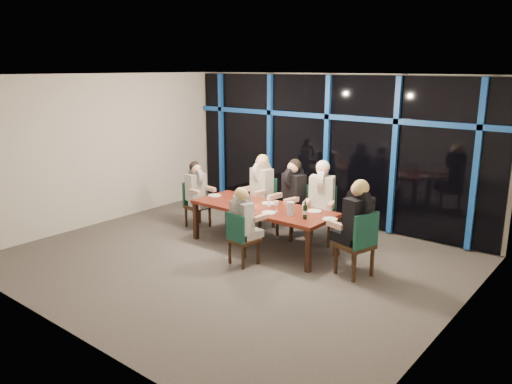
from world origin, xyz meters
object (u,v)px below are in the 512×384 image
at_px(chair_far_left, 263,200).
at_px(chair_far_mid, 295,207).
at_px(dining_table, 263,210).
at_px(diner_end_right, 356,214).
at_px(water_pitcher, 290,209).
at_px(diner_far_right, 322,190).
at_px(diner_near_mid, 244,214).
at_px(diner_end_left, 197,185).
at_px(chair_end_left, 195,202).
at_px(wine_bottle, 305,212).
at_px(chair_far_right, 322,211).
at_px(chair_end_right, 359,241).
at_px(chair_near_mid, 240,236).
at_px(diner_far_left, 260,181).
at_px(diner_far_mid, 292,187).

distance_m(chair_far_left, chair_far_mid, 0.81).
xyz_separation_m(dining_table, diner_end_right, (1.85, -0.10, 0.31)).
xyz_separation_m(diner_end_right, water_pitcher, (-1.18, -0.04, -0.13)).
bearing_deg(chair_far_mid, diner_far_right, 9.86).
bearing_deg(diner_near_mid, diner_end_left, -16.80).
bearing_deg(diner_near_mid, chair_end_left, -16.24).
bearing_deg(diner_end_left, chair_far_left, -43.06).
distance_m(chair_end_left, diner_end_left, 0.37).
xyz_separation_m(diner_end_right, wine_bottle, (-0.88, -0.06, -0.12)).
bearing_deg(chair_far_mid, chair_far_right, 18.38).
height_order(chair_far_mid, chair_end_right, chair_end_right).
bearing_deg(chair_near_mid, chair_end_right, -147.65).
height_order(chair_far_mid, wine_bottle, wine_bottle).
relative_size(diner_far_left, diner_near_mid, 1.14).
bearing_deg(diner_far_right, chair_far_mid, 157.29).
height_order(chair_far_mid, diner_near_mid, diner_near_mid).
relative_size(chair_end_left, wine_bottle, 3.01).
height_order(dining_table, chair_far_mid, chair_far_mid).
height_order(chair_far_left, diner_near_mid, diner_near_mid).
xyz_separation_m(chair_far_left, diner_near_mid, (0.95, -1.73, 0.28)).
bearing_deg(dining_table, diner_far_mid, 83.73).
distance_m(dining_table, wine_bottle, 1.00).
bearing_deg(diner_end_left, water_pitcher, -87.13).
distance_m(chair_far_left, chair_end_right, 2.84).
xyz_separation_m(chair_near_mid, diner_far_right, (0.44, 1.72, 0.50)).
relative_size(chair_far_mid, diner_near_mid, 1.18).
bearing_deg(wine_bottle, diner_end_right, 3.79).
relative_size(diner_far_right, wine_bottle, 3.34).
relative_size(diner_near_mid, water_pitcher, 3.86).
bearing_deg(chair_far_right, wine_bottle, -92.94).
distance_m(chair_end_left, wine_bottle, 2.82).
distance_m(chair_end_left, chair_near_mid, 2.27).
relative_size(chair_end_left, diner_end_left, 1.03).
bearing_deg(chair_far_right, diner_far_mid, 173.90).
bearing_deg(chair_end_left, chair_far_right, -63.67).
bearing_deg(chair_end_right, dining_table, -77.37).
bearing_deg(diner_far_left, water_pitcher, -28.17).
distance_m(chair_far_left, diner_end_right, 2.78).
height_order(chair_end_left, chair_end_right, chair_end_right).
relative_size(dining_table, diner_far_right, 2.58).
relative_size(chair_far_right, chair_near_mid, 1.18).
height_order(diner_far_left, diner_near_mid, diner_far_left).
distance_m(chair_near_mid, diner_far_mid, 1.73).
distance_m(dining_table, diner_far_left, 1.13).
height_order(diner_end_left, diner_end_right, diner_end_right).
height_order(chair_far_mid, diner_end_left, diner_end_left).
distance_m(chair_end_right, diner_near_mid, 1.85).
bearing_deg(chair_far_right, diner_far_right, -90.00).
height_order(chair_end_right, diner_near_mid, diner_near_mid).
bearing_deg(diner_far_mid, chair_near_mid, -72.28).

